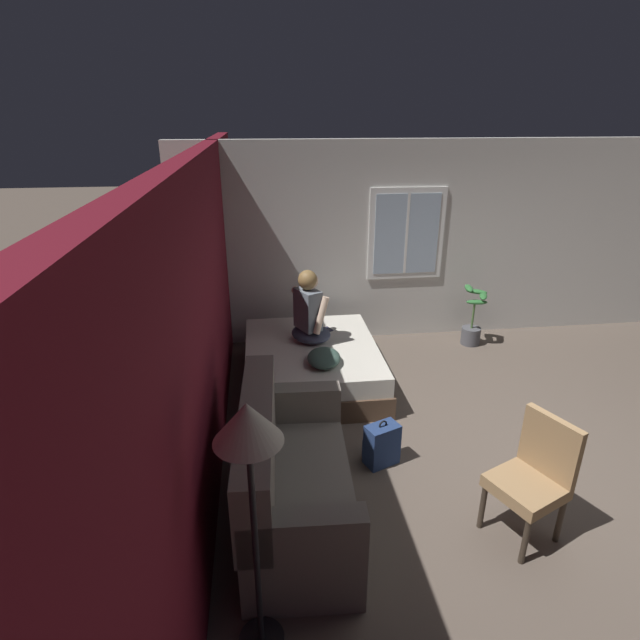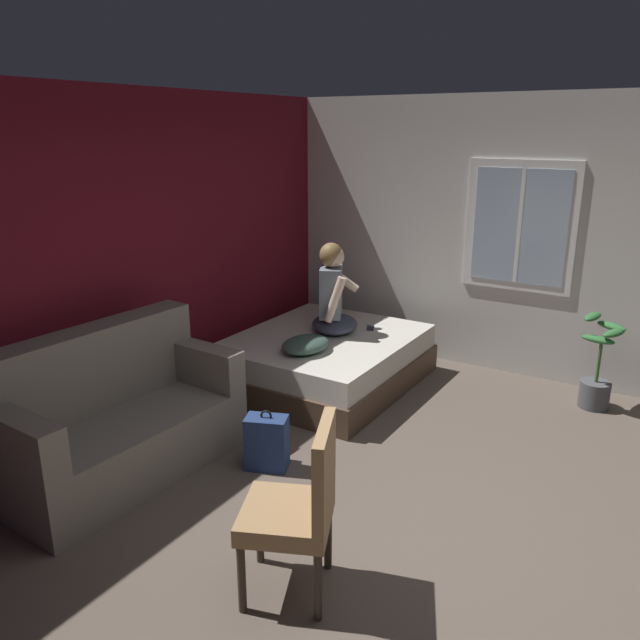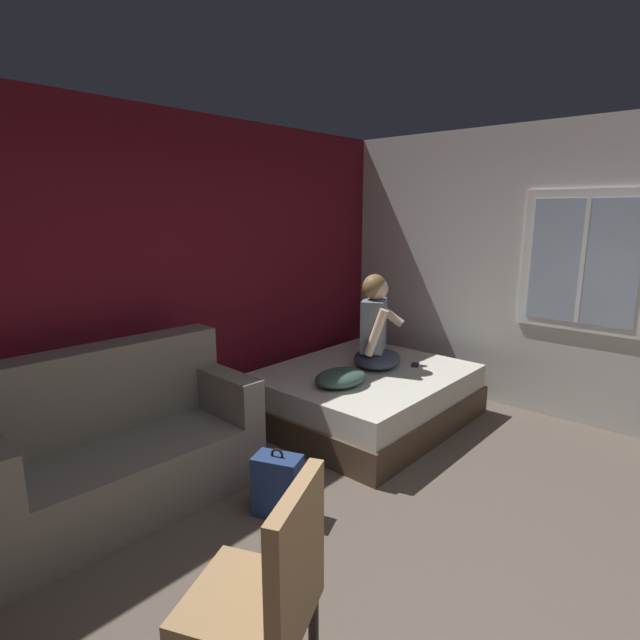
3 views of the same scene
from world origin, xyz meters
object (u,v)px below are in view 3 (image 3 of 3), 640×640
(couch, at_px, (120,447))
(person_seated, at_px, (376,330))
(cell_phone, at_px, (415,365))
(side_chair, at_px, (265,592))
(throw_pillow, at_px, (341,378))
(backpack, at_px, (278,486))
(bed, at_px, (365,395))

(couch, relative_size, person_seated, 1.98)
(person_seated, relative_size, cell_phone, 6.08)
(side_chair, bearing_deg, throw_pillow, 32.47)
(cell_phone, bearing_deg, throw_pillow, 53.49)
(couch, height_order, person_seated, person_seated)
(couch, relative_size, side_chair, 1.77)
(side_chair, relative_size, cell_phone, 6.81)
(side_chair, height_order, backpack, side_chair)
(side_chair, height_order, throw_pillow, side_chair)
(bed, height_order, backpack, bed)
(person_seated, height_order, cell_phone, person_seated)
(couch, height_order, backpack, couch)
(person_seated, height_order, backpack, person_seated)
(bed, relative_size, cell_phone, 12.90)
(couch, relative_size, backpack, 3.79)
(bed, height_order, person_seated, person_seated)
(side_chair, relative_size, backpack, 2.14)
(side_chair, bearing_deg, bed, 28.93)
(throw_pillow, bearing_deg, backpack, -160.70)
(couch, distance_m, throw_pillow, 1.78)
(throw_pillow, height_order, cell_phone, throw_pillow)
(person_seated, bearing_deg, bed, -179.24)
(bed, distance_m, side_chair, 2.87)
(side_chair, height_order, cell_phone, side_chair)
(bed, relative_size, side_chair, 1.90)
(couch, xyz_separation_m, person_seated, (2.32, -0.41, 0.44))
(backpack, bearing_deg, cell_phone, 6.02)
(person_seated, bearing_deg, couch, 170.03)
(backpack, distance_m, throw_pillow, 1.22)
(bed, bearing_deg, side_chair, -151.07)
(couch, xyz_separation_m, cell_phone, (2.61, -0.67, 0.09))
(bed, distance_m, throw_pillow, 0.57)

